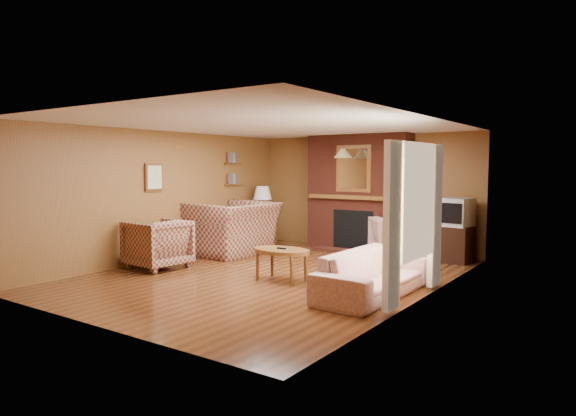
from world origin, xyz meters
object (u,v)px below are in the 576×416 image
Objects in this scene: plaid_loveseat at (232,228)px; plaid_armchair at (157,244)px; tv_stand at (454,244)px; crt_tv at (455,212)px; table_lamp at (263,200)px; side_table at (263,231)px; floral_armchair at (395,237)px; coffee_table at (281,253)px; floral_sofa at (373,274)px; fireplace at (359,194)px.

plaid_armchair is (-0.10, -1.83, -0.09)m from plaid_loveseat.
tv_stand is 0.59m from crt_tv.
table_lamp reaches higher than plaid_armchair.
crt_tv is (0.00, -0.01, 0.59)m from tv_stand.
table_lamp is at bearing 0.00° from side_table.
crt_tv reaches higher than side_table.
floral_armchair reaches higher than coffee_table.
floral_sofa is (3.85, 0.40, -0.12)m from plaid_armchair.
plaid_loveseat is 2.40× the size of tv_stand.
floral_sofa is 2.42× the size of floral_armchair.
plaid_armchair is 1.50× the size of side_table.
fireplace is 2.70m from plaid_loveseat.
plaid_armchair is 1.34× the size of table_lamp.
fireplace reaches higher than tv_stand.
coffee_table is at bearing -47.93° from table_lamp.
tv_stand is at bearing 61.16° from coffee_table.
fireplace reaches higher than floral_armchair.
table_lamp is 1.04× the size of tv_stand.
floral_armchair is 0.90× the size of coffee_table.
crt_tv is (3.90, 1.66, 0.40)m from plaid_loveseat.
plaid_loveseat is 1.86× the size of floral_armchair.
plaid_armchair is (-1.95, -3.68, -0.76)m from fireplace.
side_table is at bearing -165.71° from fireplace.
floral_sofa is 3.00× the size of table_lamp.
table_lamp is (-3.05, -0.21, 0.61)m from floral_armchair.
floral_armchair reaches higher than tv_stand.
plaid_armchair reaches higher than side_table.
fireplace is 2.23m from tv_stand.
table_lamp is at bearing 132.07° from coffee_table.
fireplace is at bearing 96.27° from coffee_table.
table_lamp reaches higher than side_table.
plaid_loveseat is 1.35m from side_table.
plaid_armchair is 1.40× the size of tv_stand.
fireplace is 4.24m from plaid_armchair.
crt_tv reaches higher than plaid_loveseat.
plaid_loveseat is 4.24m from tv_stand.
floral_armchair is at bearing -18.95° from fireplace.
floral_sofa is 3.10m from floral_armchair.
fireplace reaches higher than table_lamp.
coffee_table is at bearing 58.16° from plaid_loveseat.
floral_armchair reaches higher than floral_sofa.
floral_armchair is (-0.95, 2.95, 0.09)m from floral_sofa.
plaid_loveseat reaches higher than coffee_table.
floral_sofa is 3.13× the size of tv_stand.
fireplace is 1.16× the size of floral_sofa.
table_lamp is at bearing -168.53° from plaid_loveseat.
crt_tv is at bearing 4.74° from side_table.
plaid_loveseat is 3.19m from floral_armchair.
table_lamp is (-4.00, 2.75, 0.70)m from floral_sofa.
crt_tv is (4.15, 0.34, 0.61)m from side_table.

